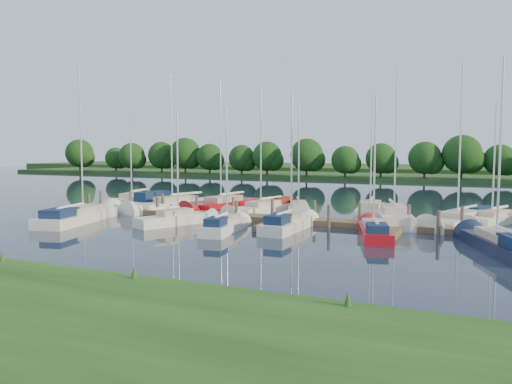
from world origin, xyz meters
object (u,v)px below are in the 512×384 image
at_px(motorboat, 151,204).
at_px(sailboat_n_5, 298,210).
at_px(dock, 284,221).
at_px(sailboat_s_2, 225,227).
at_px(sailboat_n_0, 133,202).

height_order(motorboat, sailboat_n_5, sailboat_n_5).
height_order(dock, sailboat_n_5, sailboat_n_5).
height_order(motorboat, sailboat_s_2, sailboat_s_2).
height_order(sailboat_n_5, sailboat_s_2, sailboat_n_5).
xyz_separation_m(sailboat_n_0, sailboat_n_5, (17.17, 0.44, -0.01)).
bearing_deg(sailboat_n_5, sailboat_s_2, 62.54).
distance_m(dock, sailboat_n_0, 19.14).
bearing_deg(motorboat, dock, 175.24).
bearing_deg(sailboat_s_2, sailboat_n_0, 137.29).
xyz_separation_m(motorboat, sailboat_n_5, (13.71, 2.28, -0.11)).
relative_size(dock, sailboat_n_0, 3.88).
xyz_separation_m(sailboat_n_0, sailboat_s_2, (16.02, -10.83, 0.04)).
relative_size(sailboat_n_0, sailboat_n_5, 1.08).
relative_size(dock, sailboat_n_5, 4.18).
xyz_separation_m(motorboat, sailboat_s_2, (12.56, -8.99, -0.06)).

